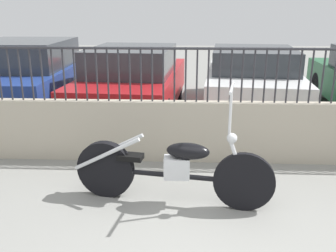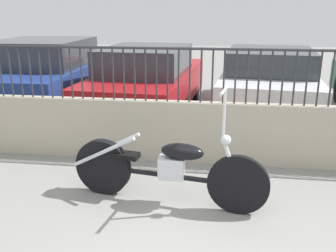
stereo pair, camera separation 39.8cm
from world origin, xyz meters
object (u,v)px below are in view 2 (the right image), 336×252
car_red (148,80)px  car_white (268,80)px  car_blue (48,74)px  motorcycle_black (158,168)px

car_red → car_white: bearing=-73.9°
car_blue → car_red: car_blue is taller
motorcycle_black → car_blue: size_ratio=0.51×
motorcycle_black → car_white: (1.64, 4.19, 0.26)m
motorcycle_black → car_white: bearing=77.9°
car_white → car_blue: bearing=99.1°
car_blue → car_white: car_blue is taller
motorcycle_black → car_red: car_red is taller
car_blue → car_white: bearing=-87.5°
motorcycle_black → car_blue: bearing=137.4°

